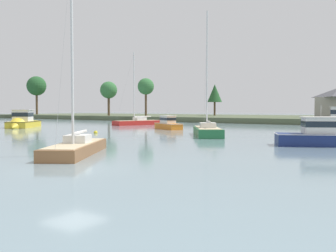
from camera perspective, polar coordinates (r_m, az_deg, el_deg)
The scene contains 13 objects.
ground_plane at distance 18.42m, azimuth -14.09°, elevation -6.38°, with size 452.92×452.92×0.00m, color gray.
cruiser_navy at distance 31.36m, azimuth 22.97°, elevation -1.81°, with size 7.35×5.09×3.94m.
cruiser_orange at distance 53.31m, azimuth -0.22°, elevation 0.06°, with size 6.56×4.82×3.63m.
cruiser_yellow at distance 61.13m, azimuth -21.37°, elevation 0.34°, with size 7.88×9.04×5.02m.
sailboat_red at distance 66.80m, azimuth -4.63°, elevation 0.39°, with size 5.01×9.43×13.36m.
sailboat_green at distance 39.97m, azimuth 6.01°, elevation -1.10°, with size 6.87×8.56×13.92m.
sailboat_wood at distance 24.27m, azimuth -13.80°, elevation -3.62°, with size 6.16×8.00×12.51m.
mooring_buoy_red at distance 39.09m, azimuth 19.17°, elevation -1.61°, with size 0.41×0.41×0.46m.
mooring_buoy_yellow at distance 44.74m, azimuth -10.96°, elevation -0.98°, with size 0.47×0.47×0.52m.
shore_tree_right at distance 88.53m, azimuth -3.40°, elevation 5.96°, with size 3.87×3.87×8.98m.
shore_tree_left_mid at distance 100.81m, azimuth 7.12°, elevation 4.96°, with size 3.86×3.86×8.34m.
shore_tree_inland_a at distance 124.47m, azimuth -19.39°, elevation 5.74°, with size 6.00×6.00×11.95m.
shore_tree_right_mid at distance 98.99m, azimuth -9.03°, elevation 5.38°, with size 4.42×4.42×8.90m.
Camera 1 is at (13.66, -12.03, 2.86)m, focal length 40.04 mm.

